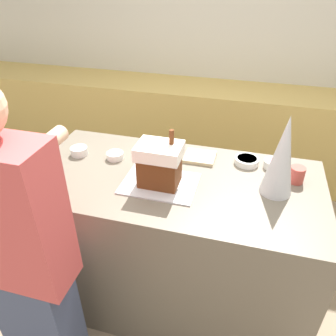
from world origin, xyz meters
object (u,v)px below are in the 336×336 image
candy_bowl_near_tray_left (247,160)px  person (24,264)px  candy_bowl_near_tray_right (79,151)px  mug (297,175)px  candy_bowl_behind_tray (273,164)px  decorative_tree (282,156)px  cookbook (200,157)px  baking_tray (160,183)px  gingerbread_house (160,163)px  candy_bowl_center_rear (115,155)px

candy_bowl_near_tray_left → person: size_ratio=0.08×
candy_bowl_near_tray_right → mug: 1.24m
candy_bowl_behind_tray → person: size_ratio=0.06×
candy_bowl_near_tray_left → candy_bowl_behind_tray: candy_bowl_behind_tray is taller
candy_bowl_behind_tray → mug: size_ratio=1.15×
candy_bowl_near_tray_left → candy_bowl_near_tray_right: 0.99m
decorative_tree → mug: 0.23m
candy_bowl_near_tray_left → cookbook: candy_bowl_near_tray_left is taller
baking_tray → candy_bowl_behind_tray: size_ratio=3.78×
baking_tray → candy_bowl_near_tray_right: 0.58m
baking_tray → gingerbread_house: (0.00, 0.00, 0.12)m
gingerbread_house → person: person is taller
cookbook → candy_bowl_behind_tray: bearing=1.3°
decorative_tree → cookbook: decorative_tree is taller
decorative_tree → cookbook: (-0.43, 0.22, -0.20)m
candy_bowl_behind_tray → gingerbread_house: bearing=-150.2°
gingerbread_house → person: 0.76m
gingerbread_house → candy_bowl_near_tray_left: size_ratio=2.18×
candy_bowl_behind_tray → person: person is taller
candy_bowl_near_tray_right → candy_bowl_near_tray_left: bearing=9.3°
candy_bowl_near_tray_left → candy_bowl_center_rear: 0.77m
baking_tray → candy_bowl_behind_tray: (0.57, 0.33, 0.02)m
candy_bowl_behind_tray → mug: bearing=-43.8°
candy_bowl_behind_tray → cookbook: (-0.41, -0.01, -0.02)m
baking_tray → candy_bowl_near_tray_right: size_ratio=3.86×
candy_bowl_near_tray_left → candy_bowl_near_tray_right: bearing=-170.7°
candy_bowl_near_tray_left → mug: size_ratio=1.54×
candy_bowl_near_tray_left → candy_bowl_center_rear: size_ratio=1.39×
baking_tray → decorative_tree: (0.58, 0.09, 0.20)m
candy_bowl_near_tray_right → candy_bowl_center_rear: bearing=3.3°
candy_bowl_near_tray_right → mug: (1.24, 0.04, 0.02)m
baking_tray → mug: size_ratio=4.36×
candy_bowl_center_rear → baking_tray: bearing=-28.9°
decorative_tree → baking_tray: bearing=-171.0°
candy_bowl_behind_tray → cookbook: 0.42m
gingerbread_house → candy_bowl_near_tray_right: (-0.56, 0.17, -0.10)m
candy_bowl_behind_tray → person: bearing=-137.2°
mug → person: 1.38m
candy_bowl_center_rear → person: 0.79m
cookbook → gingerbread_house: bearing=-115.9°
cookbook → person: (-0.58, -0.91, -0.10)m
candy_bowl_near_tray_left → person: (-0.85, -0.92, -0.11)m
decorative_tree → candy_bowl_center_rear: (-0.91, 0.09, -0.19)m
person → decorative_tree: bearing=34.3°
baking_tray → candy_bowl_behind_tray: 0.66m
person → baking_tray: bearing=54.6°
gingerbread_house → candy_bowl_near_tray_left: bearing=37.9°
candy_bowl_near_tray_left → candy_bowl_center_rear: candy_bowl_center_rear is taller
candy_bowl_center_rear → person: (-0.09, -0.78, -0.11)m
gingerbread_house → cookbook: (0.15, 0.32, -0.12)m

